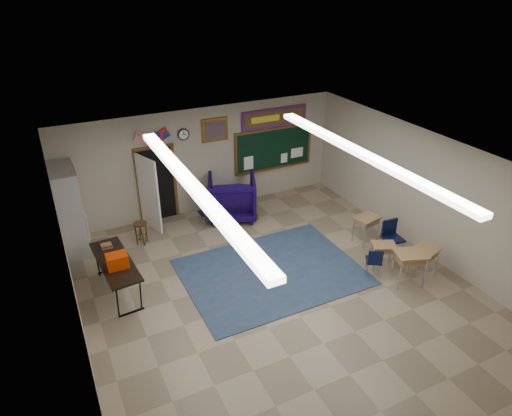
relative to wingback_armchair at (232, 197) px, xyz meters
name	(u,v)px	position (x,y,z in m)	size (l,w,h in m)	color
floor	(281,294)	(-0.48, -3.70, -0.60)	(9.00, 9.00, 0.00)	gray
back_wall	(204,160)	(-0.48, 0.80, 0.90)	(8.00, 0.04, 3.00)	#A69986
front_wall	(461,404)	(-0.48, -8.20, 0.90)	(8.00, 0.04, 3.00)	#A69986
left_wall	(74,290)	(-4.48, -3.70, 0.90)	(0.04, 9.00, 3.00)	#A69986
right_wall	(430,196)	(3.52, -3.70, 0.90)	(0.04, 9.00, 3.00)	#A69986
ceiling	(285,166)	(-0.48, -3.70, 2.40)	(8.00, 9.00, 0.04)	silver
area_rug	(272,272)	(-0.28, -2.90, -0.59)	(4.00, 3.00, 0.02)	#37486A
fluorescent_strips	(285,169)	(-0.48, -3.70, 2.34)	(3.86, 6.00, 0.10)	white
doorway	(155,187)	(-1.98, 0.65, 0.46)	(1.10, 0.89, 2.16)	black
chalkboard	(274,150)	(1.72, 0.77, 0.86)	(2.55, 0.14, 1.30)	brown
bulletin_board	(274,118)	(1.72, 0.77, 1.85)	(2.10, 0.05, 0.55)	#A51E0E
framed_art_print	(215,130)	(-0.13, 0.77, 1.75)	(0.75, 0.05, 0.65)	#A0681F
wall_clock	(183,134)	(-1.03, 0.77, 1.75)	(0.32, 0.05, 0.32)	black
wall_flags	(152,135)	(-1.88, 0.74, 1.88)	(1.16, 0.06, 0.70)	red
storage_cabinet	(70,210)	(-4.19, 0.15, 0.50)	(0.59, 1.25, 2.20)	#A2A29E
wingback_armchair	(232,197)	(0.00, 0.00, 0.00)	(1.28, 1.32, 1.20)	#110536
student_chair_reading	(206,213)	(-0.84, -0.17, -0.22)	(0.38, 0.38, 0.76)	black
student_chair_desk_a	(374,261)	(1.77, -3.99, -0.24)	(0.36, 0.36, 0.72)	black
student_chair_desk_b	(393,240)	(2.68, -3.58, -0.14)	(0.46, 0.46, 0.91)	black
student_desk_front_left	(383,255)	(2.12, -3.88, -0.24)	(0.66, 0.60, 0.65)	#A4844C
student_desk_front_right	(366,228)	(2.50, -2.79, -0.19)	(0.70, 0.58, 0.74)	#A4844C
student_desk_back_left	(409,267)	(2.23, -4.62, -0.15)	(0.81, 0.70, 0.82)	#A4844C
student_desk_back_right	(424,261)	(2.70, -4.57, -0.17)	(0.76, 0.65, 0.78)	#A4844C
folding_table	(117,275)	(-3.59, -2.04, -0.17)	(0.78, 1.97, 1.10)	black
wooden_stool	(141,233)	(-2.66, -0.31, -0.29)	(0.34, 0.34, 0.59)	#4A2E16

